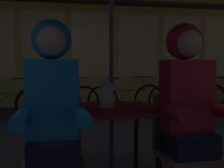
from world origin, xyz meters
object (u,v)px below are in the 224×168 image
cafe_table (111,119)px  bicycle_fourth (126,99)px  bicycle_second (4,103)px  bicycle_third (60,102)px  chair_left (53,153)px  person_left_hooded (52,103)px  lantern (107,93)px  person_right_hooded (188,99)px  bicycle_fifth (182,98)px  chair_right (183,145)px

cafe_table → bicycle_fourth: bearing=73.8°
bicycle_second → bicycle_third: size_ratio=1.02×
chair_left → person_left_hooded: bearing=-90.0°
cafe_table → bicycle_third: 3.30m
lantern → bicycle_fourth: 3.72m
cafe_table → chair_left: (-0.48, -0.37, -0.15)m
person_right_hooded → bicycle_fifth: person_right_hooded is taller
bicycle_fifth → bicycle_second: bearing=-178.7°
bicycle_fourth → bicycle_fifth: same height
lantern → chair_right: (0.53, -0.34, -0.37)m
bicycle_second → bicycle_third: (1.04, -0.06, 0.00)m
lantern → chair_left: lantern is taller
bicycle_second → cafe_table: bearing=-66.7°
person_right_hooded → bicycle_second: 4.24m
person_right_hooded → bicycle_second: person_right_hooded is taller
lantern → bicycle_third: size_ratio=0.14×
bicycle_second → chair_right: bearing=-62.6°
bicycle_fifth → person_right_hooded: bearing=-115.0°
cafe_table → lantern: bearing=-149.5°
bicycle_second → bicycle_fifth: (3.70, 0.08, 0.00)m
lantern → person_right_hooded: (0.53, -0.40, -0.01)m
person_right_hooded → bicycle_third: (-0.87, 3.69, -0.50)m
cafe_table → bicycle_fifth: bicycle_fifth is taller
chair_left → cafe_table: bearing=37.5°
bicycle_fourth → person_right_hooded: bearing=-97.8°
person_left_hooded → bicycle_fifth: bearing=54.4°
bicycle_third → lantern: bearing=-84.0°
chair_right → bicycle_fifth: size_ratio=0.52×
person_right_hooded → bicycle_fourth: (0.53, 3.92, -0.50)m
cafe_table → person_right_hooded: (0.48, -0.43, 0.21)m
lantern → bicycle_third: bearing=96.0°
person_right_hooded → bicycle_fifth: bearing=65.0°
cafe_table → lantern: size_ratio=3.20×
cafe_table → person_left_hooded: person_left_hooded is taller
lantern → chair_right: 0.73m
chair_left → bicycle_second: bearing=104.5°
chair_right → person_right_hooded: (0.00, -0.06, 0.36)m
chair_right → bicycle_fourth: bearing=82.1°
bicycle_fourth → bicycle_fifth: (1.25, -0.09, 0.00)m
person_right_hooded → bicycle_fourth: person_right_hooded is taller
chair_right → bicycle_second: size_ratio=0.52×
bicycle_second → bicycle_fifth: same height
person_right_hooded → bicycle_third: person_right_hooded is taller
bicycle_third → bicycle_fifth: 2.66m
lantern → bicycle_third: lantern is taller
person_left_hooded → bicycle_fourth: (1.49, 3.92, -0.50)m
chair_left → bicycle_fifth: (2.74, 3.78, -0.14)m
person_left_hooded → bicycle_third: bearing=88.6°
lantern → cafe_table: bearing=30.5°
chair_left → bicycle_fourth: chair_left is taller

